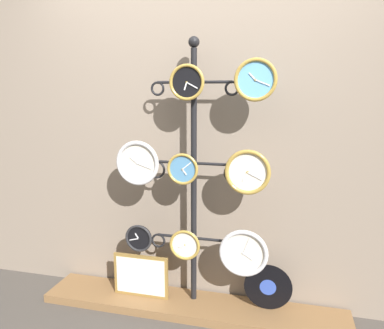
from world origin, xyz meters
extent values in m
cube|color=gray|center=(0.00, 0.57, 1.40)|extent=(4.40, 0.04, 2.80)
cube|color=brown|center=(0.00, 0.35, 0.03)|extent=(2.20, 0.36, 0.06)
cylinder|color=black|center=(0.00, 0.41, 0.01)|extent=(0.37, 0.37, 0.02)
cylinder|color=black|center=(0.00, 0.41, 0.93)|extent=(0.04, 0.04, 1.82)
sphere|color=black|center=(0.00, 0.41, 1.87)|extent=(0.07, 0.07, 0.07)
cylinder|color=black|center=(-0.13, 0.41, 1.62)|extent=(0.25, 0.02, 0.02)
torus|color=black|center=(-0.25, 0.41, 1.58)|extent=(0.10, 0.02, 0.10)
cylinder|color=black|center=(0.13, 0.41, 1.62)|extent=(0.25, 0.02, 0.02)
torus|color=black|center=(0.25, 0.41, 1.58)|extent=(0.10, 0.02, 0.10)
cylinder|color=black|center=(-0.14, 0.41, 1.07)|extent=(0.27, 0.02, 0.02)
torus|color=black|center=(-0.27, 0.41, 1.02)|extent=(0.13, 0.02, 0.13)
cylinder|color=black|center=(0.14, 0.41, 1.07)|extent=(0.27, 0.02, 0.02)
torus|color=black|center=(0.27, 0.41, 1.02)|extent=(0.13, 0.02, 0.13)
cylinder|color=black|center=(-0.13, 0.41, 0.53)|extent=(0.27, 0.02, 0.02)
torus|color=black|center=(-0.27, 0.41, 0.48)|extent=(0.11, 0.02, 0.11)
cylinder|color=black|center=(0.13, 0.41, 0.53)|extent=(0.27, 0.02, 0.02)
torus|color=black|center=(0.27, 0.41, 0.48)|extent=(0.11, 0.02, 0.11)
cylinder|color=black|center=(-0.02, 0.32, 1.61)|extent=(0.21, 0.02, 0.21)
torus|color=#A58438|center=(-0.02, 0.30, 1.61)|extent=(0.23, 0.02, 0.23)
cylinder|color=#A58438|center=(-0.02, 0.30, 1.61)|extent=(0.01, 0.01, 0.01)
cube|color=silver|center=(-0.03, 0.30, 1.59)|extent=(0.02, 0.00, 0.05)
cube|color=silver|center=(0.02, 0.30, 1.60)|extent=(0.08, 0.00, 0.04)
cylinder|color=#60A8DB|center=(0.41, 0.32, 1.63)|extent=(0.24, 0.02, 0.24)
torus|color=#A58438|center=(0.41, 0.31, 1.63)|extent=(0.26, 0.02, 0.26)
cylinder|color=#A58438|center=(0.41, 0.31, 1.63)|extent=(0.01, 0.01, 0.01)
cube|color=silver|center=(0.39, 0.31, 1.65)|extent=(0.05, 0.00, 0.05)
cube|color=silver|center=(0.46, 0.30, 1.61)|extent=(0.09, 0.00, 0.04)
cylinder|color=silver|center=(-0.36, 0.30, 1.08)|extent=(0.28, 0.02, 0.28)
torus|color=silver|center=(-0.36, 0.29, 1.08)|extent=(0.31, 0.03, 0.31)
cylinder|color=silver|center=(-0.36, 0.29, 1.08)|extent=(0.02, 0.01, 0.02)
cube|color=silver|center=(-0.39, 0.29, 1.10)|extent=(0.06, 0.00, 0.05)
cube|color=silver|center=(-0.31, 0.29, 1.06)|extent=(0.11, 0.00, 0.04)
cylinder|color=#4C84B2|center=(-0.05, 0.31, 1.05)|extent=(0.19, 0.02, 0.19)
torus|color=#A58438|center=(-0.05, 0.30, 1.05)|extent=(0.21, 0.02, 0.21)
cylinder|color=#A58438|center=(-0.05, 0.30, 1.05)|extent=(0.01, 0.01, 0.01)
cube|color=silver|center=(-0.03, 0.29, 1.03)|extent=(0.04, 0.00, 0.04)
cube|color=silver|center=(-0.02, 0.29, 1.08)|extent=(0.06, 0.00, 0.05)
cylinder|color=silver|center=(0.38, 0.31, 1.05)|extent=(0.27, 0.02, 0.27)
torus|color=#A58438|center=(0.38, 0.30, 1.05)|extent=(0.29, 0.03, 0.29)
cylinder|color=#A58438|center=(0.38, 0.30, 1.05)|extent=(0.02, 0.01, 0.02)
cube|color=silver|center=(0.37, 0.30, 1.02)|extent=(0.04, 0.00, 0.06)
cube|color=silver|center=(0.43, 0.30, 1.03)|extent=(0.10, 0.00, 0.05)
cylinder|color=black|center=(-0.38, 0.33, 0.52)|extent=(0.18, 0.02, 0.18)
torus|color=#262628|center=(-0.38, 0.31, 0.52)|extent=(0.20, 0.02, 0.20)
cylinder|color=#262628|center=(-0.38, 0.31, 0.52)|extent=(0.01, 0.01, 0.01)
cube|color=silver|center=(-0.40, 0.31, 0.54)|extent=(0.03, 0.00, 0.04)
cube|color=silver|center=(-0.42, 0.31, 0.52)|extent=(0.07, 0.00, 0.03)
cylinder|color=silver|center=(-0.04, 0.34, 0.51)|extent=(0.20, 0.02, 0.20)
torus|color=#A58438|center=(-0.04, 0.32, 0.51)|extent=(0.22, 0.02, 0.22)
cylinder|color=#A58438|center=(-0.04, 0.32, 0.51)|extent=(0.01, 0.01, 0.01)
cube|color=silver|center=(-0.07, 0.32, 0.50)|extent=(0.05, 0.00, 0.02)
cube|color=silver|center=(-0.06, 0.32, 0.47)|extent=(0.05, 0.00, 0.07)
cylinder|color=silver|center=(0.37, 0.32, 0.50)|extent=(0.30, 0.02, 0.30)
torus|color=silver|center=(0.37, 0.30, 0.50)|extent=(0.33, 0.03, 0.33)
cylinder|color=silver|center=(0.37, 0.31, 0.50)|extent=(0.02, 0.01, 0.02)
cube|color=silver|center=(0.40, 0.30, 0.48)|extent=(0.07, 0.00, 0.05)
cube|color=silver|center=(0.39, 0.30, 0.55)|extent=(0.05, 0.00, 0.11)
cylinder|color=black|center=(0.53, 0.40, 0.23)|extent=(0.33, 0.01, 0.33)
cylinder|color=#334FB2|center=(0.53, 0.40, 0.23)|extent=(0.11, 0.00, 0.11)
cube|color=olive|center=(-0.39, 0.34, 0.22)|extent=(0.42, 0.02, 0.32)
cube|color=white|center=(-0.39, 0.33, 0.22)|extent=(0.37, 0.00, 0.28)
camera|label=1|loc=(0.61, -2.04, 1.55)|focal=35.00mm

